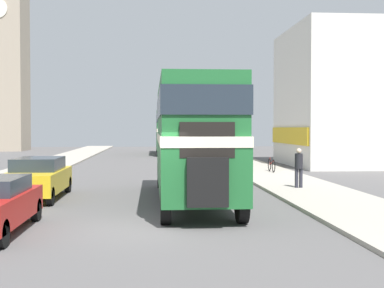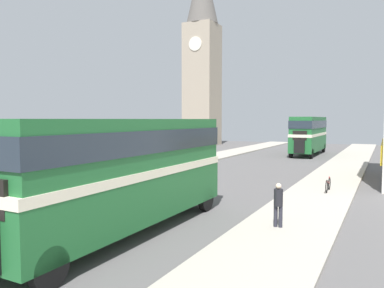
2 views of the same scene
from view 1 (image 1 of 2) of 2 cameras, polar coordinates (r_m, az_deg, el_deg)
ground_plane at (r=14.18m, az=-5.77°, el=-8.89°), size 120.00×120.00×0.00m
double_decker_bus at (r=18.88m, az=0.00°, el=1.27°), size 2.39×10.85×4.11m
bus_distant at (r=52.59m, az=-2.50°, el=1.73°), size 2.41×10.49×4.36m
car_parked_mid at (r=20.54m, az=-16.14°, el=-3.45°), size 1.82×4.61×1.50m
pedestrian_walking at (r=22.66m, az=11.32°, el=-2.26°), size 0.33×0.33×1.64m
bicycle_on_pavement at (r=30.71m, az=8.47°, el=-2.25°), size 0.05×1.76×0.78m
church_tower at (r=65.66m, az=-19.47°, el=12.78°), size 5.03×5.03×29.88m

